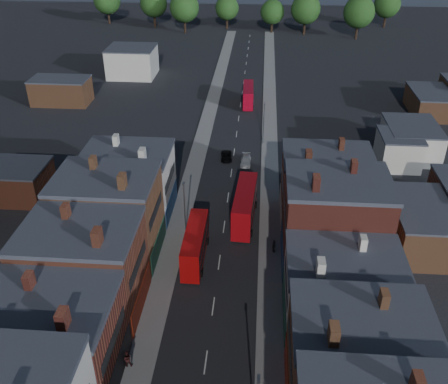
% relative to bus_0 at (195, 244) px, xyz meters
% --- Properties ---
extents(pavement_west, '(3.00, 200.00, 0.12)m').
position_rel_bus_0_xyz_m(pavement_west, '(-3.40, 25.60, -2.35)').
color(pavement_west, gray).
rests_on(pavement_west, ground).
extents(pavement_east, '(3.00, 200.00, 0.12)m').
position_rel_bus_0_xyz_m(pavement_east, '(9.60, 25.60, -2.35)').
color(pavement_east, gray).
rests_on(pavement_east, ground).
extents(terrace_west, '(12.00, 80.00, 11.78)m').
position_rel_bus_0_xyz_m(terrace_west, '(-10.90, -24.40, 3.48)').
color(terrace_west, maroon).
rests_on(terrace_west, ground).
extents(lamp_post_2, '(0.25, 0.70, 8.12)m').
position_rel_bus_0_xyz_m(lamp_post_2, '(-2.10, 5.60, 2.29)').
color(lamp_post_2, slate).
rests_on(lamp_post_2, ground).
extents(lamp_post_3, '(0.25, 0.70, 8.12)m').
position_rel_bus_0_xyz_m(lamp_post_3, '(8.30, 35.60, 2.29)').
color(lamp_post_3, slate).
rests_on(lamp_post_3, ground).
extents(bus_0, '(2.67, 10.35, 4.46)m').
position_rel_bus_0_xyz_m(bus_0, '(0.00, 0.00, 0.00)').
color(bus_0, '#AE090A').
rests_on(bus_0, ground).
extents(bus_1, '(3.42, 11.65, 4.97)m').
position_rel_bus_0_xyz_m(bus_1, '(5.93, 9.35, 0.27)').
color(bus_1, '#B90A11').
rests_on(bus_1, ground).
extents(bus_2, '(2.69, 9.84, 4.22)m').
position_rel_bus_0_xyz_m(bus_2, '(4.76, 55.96, -0.13)').
color(bus_2, '#9D061A').
rests_on(bus_2, ground).
extents(car_2, '(2.24, 4.30, 1.15)m').
position_rel_bus_0_xyz_m(car_2, '(1.88, 28.71, -1.83)').
color(car_2, black).
rests_on(car_2, ground).
extents(car_3, '(1.77, 4.33, 1.25)m').
position_rel_bus_0_xyz_m(car_3, '(5.39, 27.21, -1.78)').
color(car_3, silver).
rests_on(car_3, ground).
extents(ped_1, '(1.02, 0.67, 1.96)m').
position_rel_bus_0_xyz_m(ped_1, '(-4.60, -17.45, -1.31)').
color(ped_1, '#391716').
rests_on(ped_1, pavement_west).
extents(ped_3, '(0.88, 1.19, 1.86)m').
position_rel_bus_0_xyz_m(ped_3, '(10.08, 2.22, -1.36)').
color(ped_3, '#56524A').
rests_on(ped_3, pavement_east).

